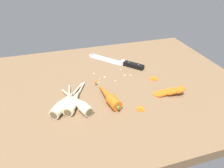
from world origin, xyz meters
TOP-DOWN VIEW (x-y plane):
  - ground_plane at (0.00, 0.00)cm, footprint 120.00×90.00cm
  - chefs_knife at (7.90, 21.48)cm, footprint 25.66×28.11cm
  - whole_carrot at (-4.35, -10.73)cm, footprint 7.51×21.28cm
  - parsnip_front at (-19.91, -10.05)cm, footprint 5.48×19.26cm
  - parsnip_mid_left at (-21.78, -10.11)cm, footprint 15.17×20.30cm
  - parsnip_mid_right at (-18.05, -9.95)cm, footprint 11.65×20.76cm
  - parsnip_back at (-16.14, -12.38)cm, footprint 10.13×19.68cm
  - carrot_slice_stack at (20.92, -14.58)cm, footprint 12.84×6.29cm
  - carrot_slice_stray_near at (5.95, -20.14)cm, footprint 3.09×3.09cm
  - carrot_slice_stray_mid at (20.88, -1.41)cm, footprint 3.76×3.76cm
  - mince_crumbs at (2.41, 6.88)cm, footprint 17.71×10.17cm

SIDE VIEW (x-z plane):
  - ground_plane at x=0.00cm, z-range -4.00..0.00cm
  - mince_crumbs at x=2.41cm, z-range -0.03..0.75cm
  - carrot_slice_stray_near at x=5.95cm, z-range 0.01..0.71cm
  - carrot_slice_stray_mid at x=20.88cm, z-range 0.01..0.71cm
  - chefs_knife at x=7.90cm, z-range -1.44..2.74cm
  - carrot_slice_stack at x=20.92cm, z-range -0.68..3.58cm
  - parsnip_mid_left at x=-21.78cm, z-range -0.02..3.98cm
  - parsnip_mid_right at x=-18.05cm, z-range -0.02..3.98cm
  - parsnip_back at x=-16.14cm, z-range -0.02..3.98cm
  - parsnip_front at x=-19.91cm, z-range -0.02..3.98cm
  - whole_carrot at x=-4.35cm, z-range 0.00..4.20cm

